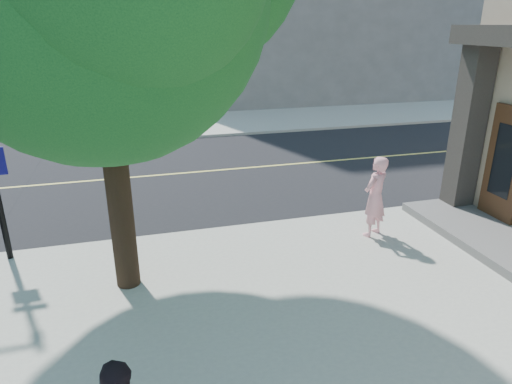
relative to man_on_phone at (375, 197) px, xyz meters
name	(u,v)px	position (x,y,z in m)	size (l,w,h in m)	color
ground	(36,253)	(-6.98, 1.26, -1.00)	(140.00, 140.00, 0.00)	black
road_ew	(62,183)	(-6.98, 5.76, -1.00)	(140.00, 9.00, 0.01)	black
sidewalk_ne	(294,89)	(6.52, 22.76, -0.94)	(29.00, 25.00, 0.12)	#ADAC9F
man_on_phone	(375,197)	(0.00, 0.00, 0.00)	(0.64, 0.42, 1.76)	pink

